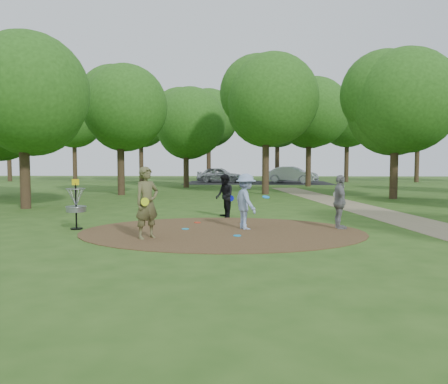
{
  "coord_description": "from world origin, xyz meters",
  "views": [
    {
      "loc": [
        0.65,
        -12.77,
        2.08
      ],
      "look_at": [
        0.0,
        1.2,
        1.1
      ],
      "focal_mm": 35.0,
      "sensor_mm": 36.0,
      "label": 1
    }
  ],
  "objects": [
    {
      "name": "dirt_clearing",
      "position": [
        0.0,
        0.0,
        0.01
      ],
      "size": [
        8.4,
        8.4,
        0.02
      ],
      "primitive_type": "cylinder",
      "color": "#47301C",
      "rests_on": "ground"
    },
    {
      "name": "parking_lot",
      "position": [
        2.0,
        30.0,
        0.0
      ],
      "size": [
        14.0,
        8.0,
        0.01
      ],
      "primitive_type": "cube",
      "color": "black",
      "rests_on": "ground"
    },
    {
      "name": "disc_ground_blue",
      "position": [
        0.46,
        -0.79,
        0.03
      ],
      "size": [
        0.22,
        0.22,
        0.02
      ],
      "primitive_type": "cylinder",
      "color": "#0D9FE8",
      "rests_on": "dirt_clearing"
    },
    {
      "name": "player_throwing_with_disc",
      "position": [
        0.7,
        0.51,
        0.86
      ],
      "size": [
        1.28,
        1.27,
        1.71
      ],
      "color": "#8BA3CF",
      "rests_on": "ground"
    },
    {
      "name": "footpath",
      "position": [
        6.5,
        2.0,
        0.01
      ],
      "size": [
        7.55,
        39.89,
        0.01
      ],
      "primitive_type": "cube",
      "rotation": [
        0.0,
        0.0,
        0.14
      ],
      "color": "#8C7A5B",
      "rests_on": "ground"
    },
    {
      "name": "player_walking_with_disc",
      "position": [
        -0.08,
        3.33,
        0.81
      ],
      "size": [
        0.84,
        0.94,
        1.62
      ],
      "color": "black",
      "rests_on": "ground"
    },
    {
      "name": "disc_ground_cyan",
      "position": [
        -1.14,
        0.34,
        0.03
      ],
      "size": [
        0.22,
        0.22,
        0.02
      ],
      "primitive_type": "cylinder",
      "color": "#199FCC",
      "rests_on": "dirt_clearing"
    },
    {
      "name": "car_left",
      "position": [
        -1.78,
        30.38,
        0.76
      ],
      "size": [
        4.68,
        2.35,
        1.53
      ],
      "primitive_type": "imported",
      "rotation": [
        0.0,
        0.0,
        1.45
      ],
      "color": "#A9ACB1",
      "rests_on": "ground"
    },
    {
      "name": "player_waiting_with_disc",
      "position": [
        3.58,
        0.7,
        0.84
      ],
      "size": [
        0.45,
        1.0,
        1.67
      ],
      "color": "gray",
      "rests_on": "ground"
    },
    {
      "name": "disc_ground_red",
      "position": [
        -0.92,
        1.77,
        0.03
      ],
      "size": [
        0.22,
        0.22,
        0.02
      ],
      "primitive_type": "cylinder",
      "color": "red",
      "rests_on": "dirt_clearing"
    },
    {
      "name": "ground",
      "position": [
        0.0,
        0.0,
        0.0
      ],
      "size": [
        100.0,
        100.0,
        0.0
      ],
      "primitive_type": "plane",
      "color": "#2D5119",
      "rests_on": "ground"
    },
    {
      "name": "disc_golf_basket",
      "position": [
        -4.5,
        0.3,
        0.87
      ],
      "size": [
        0.63,
        0.63,
        1.54
      ],
      "color": "black",
      "rests_on": "ground"
    },
    {
      "name": "tree_ring",
      "position": [
        1.92,
        9.0,
        5.18
      ],
      "size": [
        37.33,
        45.42,
        8.82
      ],
      "color": "#332316",
      "rests_on": "ground"
    },
    {
      "name": "car_right",
      "position": [
        5.29,
        29.7,
        0.8
      ],
      "size": [
        5.1,
        3.62,
        1.6
      ],
      "primitive_type": "imported",
      "rotation": [
        0.0,
        0.0,
        1.12
      ],
      "color": "#B5BABE",
      "rests_on": "ground"
    },
    {
      "name": "player_observer_with_disc",
      "position": [
        -1.95,
        -1.25,
        0.97
      ],
      "size": [
        0.82,
        0.84,
        1.94
      ],
      "color": "brown",
      "rests_on": "ground"
    }
  ]
}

